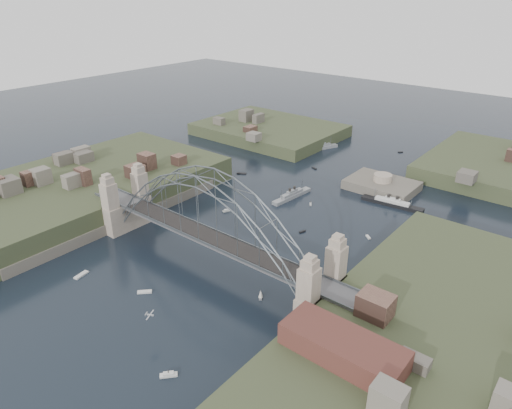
% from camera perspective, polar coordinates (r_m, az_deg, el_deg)
% --- Properties ---
extents(ground, '(500.00, 500.00, 0.00)m').
position_cam_1_polar(ground, '(113.86, -5.79, -7.59)').
color(ground, black).
rests_on(ground, ground).
extents(bridge, '(84.00, 13.80, 24.60)m').
position_cam_1_polar(bridge, '(107.64, -6.07, -2.09)').
color(bridge, '#525255').
rests_on(bridge, ground).
extents(shore_west, '(50.50, 90.00, 12.00)m').
position_cam_1_polar(shore_west, '(154.56, -21.16, 0.89)').
color(shore_west, '#374024').
rests_on(shore_west, ground).
extents(shore_east, '(50.50, 90.00, 12.00)m').
position_cam_1_polar(shore_east, '(90.16, 22.75, -18.71)').
color(shore_east, '#374024').
rests_on(shore_east, ground).
extents(headland_nw, '(60.00, 45.00, 9.00)m').
position_cam_1_polar(headland_nw, '(212.36, 1.66, 8.73)').
color(headland_nw, '#374024').
rests_on(headland_nw, ground).
extents(fort_island, '(22.00, 16.00, 9.40)m').
position_cam_1_polar(fort_island, '(160.23, 15.27, 1.72)').
color(fort_island, '#5A5449').
rests_on(fort_island, ground).
extents(wharf_shed, '(20.00, 8.00, 4.00)m').
position_cam_1_polar(wharf_shed, '(77.79, 10.73, -16.99)').
color(wharf_shed, '#592D26').
rests_on(wharf_shed, shore_east).
extents(naval_cruiser_near, '(3.78, 16.81, 5.00)m').
position_cam_1_polar(naval_cruiser_near, '(148.41, 4.48, 1.11)').
color(naval_cruiser_near, gray).
rests_on(naval_cruiser_near, ground).
extents(naval_cruiser_far, '(7.93, 15.38, 5.31)m').
position_cam_1_polar(naval_cruiser_far, '(195.00, 8.10, 7.03)').
color(naval_cruiser_far, gray).
rests_on(naval_cruiser_far, ground).
extents(ocean_liner, '(19.49, 4.51, 4.74)m').
position_cam_1_polar(ocean_liner, '(148.89, 16.53, 0.14)').
color(ocean_liner, black).
rests_on(ocean_liner, ground).
extents(aeroplane, '(1.70, 2.87, 0.44)m').
position_cam_1_polar(aeroplane, '(92.15, -13.13, -13.18)').
color(aeroplane, '#B0B4B8').
extents(small_boat_a, '(1.82, 2.89, 1.43)m').
position_cam_1_polar(small_boat_a, '(139.50, -3.63, -0.75)').
color(small_boat_a, silver).
rests_on(small_boat_a, ground).
extents(small_boat_b, '(1.20, 2.12, 0.45)m').
position_cam_1_polar(small_boat_b, '(128.45, 5.77, -3.37)').
color(small_boat_b, silver).
rests_on(small_boat_b, ground).
extents(small_boat_c, '(2.97, 3.00, 0.45)m').
position_cam_1_polar(small_boat_c, '(107.29, -13.66, -10.50)').
color(small_boat_c, silver).
rests_on(small_boat_c, ground).
extents(small_boat_d, '(2.07, 1.91, 0.45)m').
position_cam_1_polar(small_boat_d, '(128.78, 13.75, -3.96)').
color(small_boat_d, silver).
rests_on(small_boat_d, ground).
extents(small_boat_e, '(3.53, 2.68, 0.45)m').
position_cam_1_polar(small_boat_e, '(167.37, -1.81, 3.87)').
color(small_boat_e, silver).
rests_on(small_boat_e, ground).
extents(small_boat_f, '(1.35, 1.71, 1.43)m').
position_cam_1_polar(small_boat_f, '(144.32, 6.79, 0.06)').
color(small_boat_f, silver).
rests_on(small_boat_f, ground).
extents(small_boat_g, '(2.79, 2.99, 1.43)m').
position_cam_1_polar(small_boat_g, '(87.31, -10.80, -20.04)').
color(small_boat_g, silver).
rests_on(small_boat_g, ground).
extents(small_boat_h, '(2.39, 1.44, 0.45)m').
position_cam_1_polar(small_boat_h, '(173.59, 7.23, 4.48)').
color(small_boat_h, silver).
rests_on(small_boat_h, ground).
extents(small_boat_i, '(2.66, 1.19, 0.45)m').
position_cam_1_polar(small_boat_i, '(113.14, 10.17, -8.05)').
color(small_boat_i, silver).
rests_on(small_boat_i, ground).
extents(small_boat_j, '(1.88, 3.82, 0.45)m').
position_cam_1_polar(small_boat_j, '(117.31, -20.87, -8.18)').
color(small_boat_j, silver).
rests_on(small_boat_j, ground).
extents(small_boat_k, '(1.88, 1.91, 0.45)m').
position_cam_1_polar(small_boat_k, '(198.53, 17.49, 6.22)').
color(small_boat_k, silver).
rests_on(small_boat_k, ground).
extents(small_boat_l, '(2.19, 2.93, 2.38)m').
position_cam_1_polar(small_boat_l, '(160.50, -8.84, 2.83)').
color(small_boat_l, silver).
rests_on(small_boat_l, ground).
extents(small_boat_m, '(1.59, 1.92, 2.38)m').
position_cam_1_polar(small_boat_m, '(102.29, 0.58, -11.09)').
color(small_boat_m, silver).
rests_on(small_boat_m, ground).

